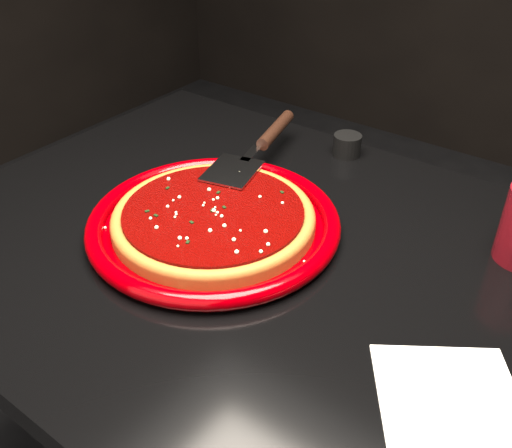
{
  "coord_description": "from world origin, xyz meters",
  "views": [
    {
      "loc": [
        0.35,
        -0.56,
        1.27
      ],
      "look_at": [
        -0.09,
        0.02,
        0.77
      ],
      "focal_mm": 40.0,
      "sensor_mm": 36.0,
      "label": 1
    }
  ],
  "objects_px": {
    "table": "(289,422)",
    "pizza_server": "(257,146)",
    "plate": "(214,223)",
    "ramekin": "(347,145)"
  },
  "relations": [
    {
      "from": "table",
      "to": "pizza_server",
      "type": "distance_m",
      "value": 0.51
    },
    {
      "from": "table",
      "to": "pizza_server",
      "type": "bearing_deg",
      "value": 138.7
    },
    {
      "from": "plate",
      "to": "pizza_server",
      "type": "xyz_separation_m",
      "value": [
        -0.06,
        0.2,
        0.03
      ]
    },
    {
      "from": "pizza_server",
      "to": "table",
      "type": "bearing_deg",
      "value": -55.66
    },
    {
      "from": "table",
      "to": "ramekin",
      "type": "xyz_separation_m",
      "value": [
        -0.11,
        0.34,
        0.4
      ]
    },
    {
      "from": "table",
      "to": "ramekin",
      "type": "relative_size",
      "value": 22.21
    },
    {
      "from": "plate",
      "to": "pizza_server",
      "type": "height_order",
      "value": "pizza_server"
    },
    {
      "from": "table",
      "to": "ramekin",
      "type": "bearing_deg",
      "value": 107.73
    },
    {
      "from": "ramekin",
      "to": "plate",
      "type": "bearing_deg",
      "value": -96.54
    },
    {
      "from": "table",
      "to": "pizza_server",
      "type": "height_order",
      "value": "pizza_server"
    }
  ]
}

